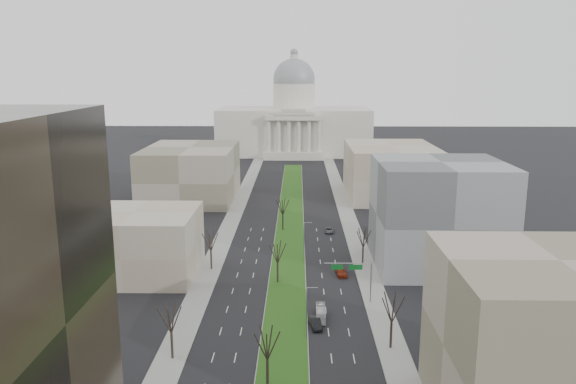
# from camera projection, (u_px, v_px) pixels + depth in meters

# --- Properties ---
(ground) EXTENTS (600.00, 600.00, 0.00)m
(ground) POSITION_uv_depth(u_px,v_px,m) (290.00, 230.00, 157.12)
(ground) COLOR black
(ground) RESTS_ON ground
(median) EXTENTS (8.00, 222.03, 0.20)m
(median) POSITION_uv_depth(u_px,v_px,m) (290.00, 231.00, 156.11)
(median) COLOR #999993
(median) RESTS_ON ground
(sidewalk_left) EXTENTS (5.00, 330.00, 0.15)m
(sidewalk_left) POSITION_uv_depth(u_px,v_px,m) (215.00, 259.00, 132.98)
(sidewalk_left) COLOR gray
(sidewalk_left) RESTS_ON ground
(sidewalk_right) EXTENTS (5.00, 330.00, 0.15)m
(sidewalk_right) POSITION_uv_depth(u_px,v_px,m) (362.00, 260.00, 132.37)
(sidewalk_right) COLOR gray
(sidewalk_right) RESTS_ON ground
(capitol) EXTENTS (80.00, 46.00, 55.00)m
(capitol) POSITION_uv_depth(u_px,v_px,m) (294.00, 123.00, 299.81)
(capitol) COLOR beige
(capitol) RESTS_ON ground
(building_beige_left) EXTENTS (26.00, 22.00, 14.00)m
(building_beige_left) POSITION_uv_depth(u_px,v_px,m) (136.00, 243.00, 122.00)
(building_beige_left) COLOR tan
(building_beige_left) RESTS_ON ground
(building_tan_right) EXTENTS (26.00, 24.00, 22.00)m
(building_tan_right) POSITION_uv_depth(u_px,v_px,m) (550.00, 346.00, 68.23)
(building_tan_right) COLOR gray
(building_tan_right) RESTS_ON ground
(building_grey_right) EXTENTS (28.00, 26.00, 24.00)m
(building_grey_right) POSITION_uv_depth(u_px,v_px,m) (438.00, 214.00, 126.63)
(building_grey_right) COLOR #5D5F62
(building_grey_right) RESTS_ON ground
(building_far_left) EXTENTS (30.00, 40.00, 18.00)m
(building_far_left) POSITION_uv_depth(u_px,v_px,m) (191.00, 173.00, 194.89)
(building_far_left) COLOR gray
(building_far_left) RESTS_ON ground
(building_far_right) EXTENTS (30.00, 40.00, 18.00)m
(building_far_right) POSITION_uv_depth(u_px,v_px,m) (390.00, 171.00, 198.57)
(building_far_right) COLOR tan
(building_far_right) RESTS_ON ground
(tree_left_mid) EXTENTS (5.40, 5.40, 9.72)m
(tree_left_mid) POSITION_uv_depth(u_px,v_px,m) (171.00, 317.00, 85.58)
(tree_left_mid) COLOR black
(tree_left_mid) RESTS_ON ground
(tree_left_far) EXTENTS (5.28, 5.28, 9.50)m
(tree_left_far) POSITION_uv_depth(u_px,v_px,m) (211.00, 240.00, 124.70)
(tree_left_far) COLOR black
(tree_left_far) RESTS_ON ground
(tree_right_mid) EXTENTS (5.52, 5.52, 9.94)m
(tree_right_mid) POSITION_uv_depth(u_px,v_px,m) (392.00, 307.00, 88.86)
(tree_right_mid) COLOR black
(tree_right_mid) RESTS_ON ground
(tree_right_far) EXTENTS (5.04, 5.04, 9.07)m
(tree_right_far) POSITION_uv_depth(u_px,v_px,m) (363.00, 237.00, 128.08)
(tree_right_far) COLOR black
(tree_right_far) RESTS_ON ground
(tree_median_a) EXTENTS (5.40, 5.40, 9.72)m
(tree_median_a) POSITION_uv_depth(u_px,v_px,m) (267.00, 343.00, 77.50)
(tree_median_a) COLOR black
(tree_median_a) RESTS_ON ground
(tree_median_b) EXTENTS (5.40, 5.40, 9.72)m
(tree_median_b) POSITION_uv_depth(u_px,v_px,m) (278.00, 251.00, 116.58)
(tree_median_b) COLOR black
(tree_median_b) RESTS_ON ground
(tree_median_c) EXTENTS (5.40, 5.40, 9.72)m
(tree_median_c) POSITION_uv_depth(u_px,v_px,m) (283.00, 206.00, 155.67)
(tree_median_c) COLOR black
(tree_median_c) RESTS_ON ground
(streetlamp_median_b) EXTENTS (1.90, 0.20, 9.16)m
(streetlamp_median_b) POSITION_uv_depth(u_px,v_px,m) (307.00, 312.00, 92.52)
(streetlamp_median_b) COLOR gray
(streetlamp_median_b) RESTS_ON ground
(streetlamp_median_c) EXTENTS (1.90, 0.20, 9.16)m
(streetlamp_median_c) POSITION_uv_depth(u_px,v_px,m) (304.00, 240.00, 131.61)
(streetlamp_median_c) COLOR gray
(streetlamp_median_c) RESTS_ON ground
(mast_arm_signs) EXTENTS (9.12, 0.24, 8.09)m
(mast_arm_signs) POSITION_uv_depth(u_px,v_px,m) (357.00, 273.00, 106.76)
(mast_arm_signs) COLOR gray
(mast_arm_signs) RESTS_ON ground
(car_black) EXTENTS (2.53, 5.12, 1.62)m
(car_black) POSITION_uv_depth(u_px,v_px,m) (315.00, 323.00, 97.63)
(car_black) COLOR black
(car_black) RESTS_ON ground
(car_red) EXTENTS (2.64, 5.45, 1.53)m
(car_red) POSITION_uv_depth(u_px,v_px,m) (341.00, 272.00, 122.47)
(car_red) COLOR maroon
(car_red) RESTS_ON ground
(car_grey_far) EXTENTS (2.24, 4.70, 1.29)m
(car_grey_far) POSITION_uv_depth(u_px,v_px,m) (329.00, 230.00, 154.78)
(car_grey_far) COLOR #53545B
(car_grey_far) RESTS_ON ground
(box_van) EXTENTS (1.79, 7.08, 1.96)m
(box_van) POSITION_uv_depth(u_px,v_px,m) (321.00, 313.00, 101.17)
(box_van) COLOR white
(box_van) RESTS_ON ground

